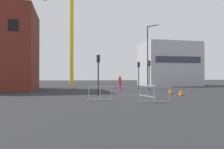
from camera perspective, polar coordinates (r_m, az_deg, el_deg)
name	(u,v)px	position (r m, az deg, el deg)	size (l,w,h in m)	color
ground	(128,95)	(21.89, 4.18, -5.18)	(160.00, 160.00, 0.00)	#28282B
office_block	(169,64)	(43.42, 14.48, 2.52)	(10.23, 7.28, 8.11)	#B7B7BC
construction_crane	(71,22)	(54.36, -10.59, 13.29)	(11.50, 11.88, 22.48)	yellow
streetlamp_tall	(149,52)	(31.41, 9.49, 5.66)	(1.21, 1.75, 8.85)	black
traffic_light_far	(149,70)	(28.46, 9.55, 1.08)	(0.39, 0.32, 3.80)	#2D2D30
traffic_light_verge	(139,71)	(29.75, 6.90, 0.92)	(0.36, 0.37, 3.73)	#232326
traffic_light_crosswalk	(98,68)	(20.51, -3.58, 1.64)	(0.29, 0.39, 3.78)	#232326
pedestrian_walking	(120,83)	(25.15, 2.05, -2.13)	(0.34, 0.34, 1.82)	#D14C8C
safety_barrier_front	(147,91)	(19.04, 9.08, -4.17)	(0.43, 2.58, 1.08)	#B2B5BA
safety_barrier_rear	(100,93)	(16.27, -3.09, -4.82)	(1.85, 0.08, 1.08)	#B2B5BA
safety_barrier_mid_span	(154,94)	(15.33, 10.84, -5.07)	(2.26, 0.37, 1.08)	#9EA0A5
safety_barrier_right_run	(118,84)	(33.81, 1.46, -2.57)	(2.27, 0.20, 1.08)	gray
traffic_cone_on_verge	(181,93)	(21.49, 17.36, -4.53)	(0.57, 0.57, 0.58)	black
traffic_cone_orange	(170,91)	(23.42, 14.85, -4.24)	(0.54, 0.54, 0.55)	black
traffic_cone_striped	(75,87)	(31.48, -9.55, -3.28)	(0.54, 0.54, 0.55)	black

